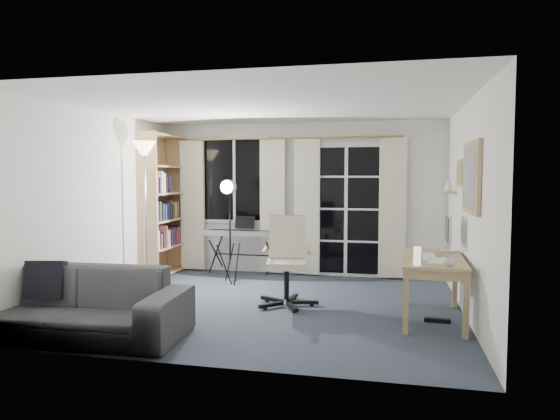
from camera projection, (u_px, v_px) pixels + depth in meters
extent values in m
cube|color=#333D4B|center=(269.00, 306.00, 6.04)|extent=(4.50, 4.00, 0.02)
cube|color=white|center=(235.00, 180.00, 8.09)|extent=(1.20, 0.06, 1.40)
cube|color=black|center=(235.00, 180.00, 8.06)|extent=(1.10, 0.02, 1.30)
cube|color=white|center=(234.00, 180.00, 8.05)|extent=(0.04, 0.03, 1.30)
cube|color=white|center=(346.00, 211.00, 7.74)|extent=(1.32, 0.06, 2.11)
cube|color=black|center=(327.00, 210.00, 7.77)|extent=(0.55, 0.02, 1.95)
cube|color=black|center=(366.00, 211.00, 7.64)|extent=(0.55, 0.02, 1.95)
cube|color=white|center=(346.00, 211.00, 7.70)|extent=(0.05, 0.04, 2.05)
cube|color=white|center=(346.00, 241.00, 7.73)|extent=(1.15, 0.03, 0.03)
cube|color=white|center=(346.00, 209.00, 7.70)|extent=(1.15, 0.03, 0.03)
cube|color=white|center=(346.00, 177.00, 7.66)|extent=(1.15, 0.03, 0.03)
cylinder|color=gold|center=(288.00, 138.00, 7.77)|extent=(3.50, 0.03, 0.03)
cube|color=#FFFDD0|center=(193.00, 205.00, 8.17)|extent=(0.40, 0.07, 2.10)
cube|color=#FFFDD0|center=(273.00, 206.00, 7.88)|extent=(0.40, 0.07, 2.10)
cube|color=#FFFDD0|center=(307.00, 207.00, 7.76)|extent=(0.40, 0.07, 2.10)
cube|color=#FFFDD0|center=(392.00, 208.00, 7.48)|extent=(0.40, 0.07, 2.10)
cube|color=tan|center=(146.00, 207.00, 7.34)|extent=(0.36, 0.04, 2.22)
cube|color=tan|center=(176.00, 203.00, 8.31)|extent=(0.36, 0.04, 2.22)
cube|color=tan|center=(152.00, 205.00, 7.87)|extent=(0.05, 1.00, 2.22)
cube|color=tan|center=(163.00, 272.00, 7.90)|extent=(0.37, 1.00, 0.03)
cube|color=tan|center=(163.00, 247.00, 7.88)|extent=(0.37, 1.00, 0.03)
cube|color=tan|center=(162.00, 220.00, 7.85)|extent=(0.37, 1.00, 0.03)
cube|color=tan|center=(162.00, 193.00, 7.82)|extent=(0.37, 1.00, 0.03)
cube|color=tan|center=(161.00, 167.00, 7.79)|extent=(0.37, 1.00, 0.03)
cube|color=tan|center=(161.00, 136.00, 7.75)|extent=(0.37, 1.00, 0.03)
cube|color=white|center=(151.00, 240.00, 7.46)|extent=(0.25, 0.07, 0.28)
cube|color=#9B4042|center=(155.00, 241.00, 7.57)|extent=(0.25, 0.05, 0.23)
cube|color=#2D2D2D|center=(157.00, 240.00, 7.66)|extent=(0.25, 0.04, 0.26)
cube|color=#9B4042|center=(160.00, 236.00, 7.74)|extent=(0.25, 0.04, 0.33)
cube|color=white|center=(163.00, 238.00, 7.82)|extent=(0.25, 0.06, 0.26)
cube|color=#B9343B|center=(165.00, 237.00, 7.92)|extent=(0.25, 0.04, 0.27)
cube|color=navy|center=(168.00, 236.00, 8.00)|extent=(0.25, 0.06, 0.27)
cube|color=#9B4042|center=(171.00, 236.00, 8.10)|extent=(0.25, 0.04, 0.26)
cube|color=#B9343B|center=(173.00, 235.00, 8.17)|extent=(0.25, 0.06, 0.26)
cube|color=#2D2D2D|center=(175.00, 234.00, 8.27)|extent=(0.25, 0.03, 0.29)
cube|color=navy|center=(151.00, 212.00, 7.43)|extent=(0.25, 0.04, 0.30)
cube|color=#2D2D2D|center=(153.00, 211.00, 7.51)|extent=(0.25, 0.07, 0.30)
cube|color=#2D2D2D|center=(157.00, 212.00, 7.62)|extent=(0.25, 0.04, 0.26)
cube|color=navy|center=(159.00, 212.00, 7.70)|extent=(0.25, 0.04, 0.24)
cube|color=navy|center=(162.00, 211.00, 7.78)|extent=(0.25, 0.04, 0.26)
cube|color=#2D2D2D|center=(164.00, 210.00, 7.86)|extent=(0.25, 0.04, 0.30)
cube|color=#2D2D2D|center=(166.00, 211.00, 7.94)|extent=(0.25, 0.05, 0.24)
cube|color=#A8973F|center=(169.00, 210.00, 8.03)|extent=(0.25, 0.05, 0.26)
cube|color=#9B4042|center=(171.00, 210.00, 8.12)|extent=(0.25, 0.04, 0.27)
cube|color=#2D2D2D|center=(173.00, 210.00, 8.19)|extent=(0.25, 0.04, 0.26)
cube|color=#B9343B|center=(150.00, 183.00, 7.40)|extent=(0.25, 0.04, 0.31)
cube|color=#2D2D2D|center=(153.00, 185.00, 7.49)|extent=(0.25, 0.03, 0.24)
cube|color=white|center=(155.00, 182.00, 7.56)|extent=(0.25, 0.04, 0.33)
cube|color=white|center=(158.00, 183.00, 7.64)|extent=(0.25, 0.04, 0.30)
cube|color=#9B4042|center=(160.00, 185.00, 7.72)|extent=(0.25, 0.04, 0.25)
cube|color=navy|center=(163.00, 184.00, 7.79)|extent=(0.25, 0.05, 0.25)
cylinder|color=#B2B2B7|center=(147.00, 285.00, 7.07)|extent=(0.38, 0.38, 0.03)
cylinder|color=#B2B2B7|center=(146.00, 218.00, 7.00)|extent=(0.04, 0.04, 1.89)
cone|color=#FFE5B2|center=(144.00, 148.00, 6.93)|extent=(0.40, 0.40, 0.19)
cylinder|color=black|center=(216.00, 254.00, 7.97)|extent=(0.04, 0.58, 0.52)
cylinder|color=black|center=(216.00, 254.00, 7.97)|extent=(0.04, 0.58, 0.52)
cylinder|color=black|center=(271.00, 256.00, 7.74)|extent=(0.04, 0.58, 0.52)
cylinder|color=black|center=(271.00, 256.00, 7.74)|extent=(0.04, 0.58, 0.52)
cylinder|color=black|center=(243.00, 255.00, 7.85)|extent=(0.92, 0.05, 0.02)
cube|color=silver|center=(243.00, 233.00, 7.83)|extent=(1.20, 0.34, 0.08)
cube|color=white|center=(242.00, 231.00, 7.75)|extent=(1.11, 0.16, 0.01)
cube|color=black|center=(242.00, 230.00, 7.79)|extent=(1.07, 0.11, 0.01)
cube|color=black|center=(245.00, 222.00, 7.91)|extent=(0.32, 0.08, 0.20)
cylinder|color=black|center=(237.00, 265.00, 7.19)|extent=(0.04, 0.24, 0.62)
cylinder|color=black|center=(229.00, 264.00, 7.32)|extent=(0.20, 0.15, 0.62)
cylinder|color=black|center=(225.00, 266.00, 7.15)|extent=(0.22, 0.12, 0.62)
cylinder|color=black|center=(230.00, 223.00, 7.18)|extent=(0.03, 0.03, 1.06)
cylinder|color=silver|center=(228.00, 187.00, 7.09)|extent=(0.21, 0.13, 0.20)
cylinder|color=white|center=(227.00, 187.00, 7.03)|extent=(0.18, 0.03, 0.18)
cube|color=black|center=(305.00, 302.00, 6.00)|extent=(0.33, 0.11, 0.04)
cylinder|color=black|center=(312.00, 304.00, 6.00)|extent=(0.06, 0.06, 0.05)
cube|color=black|center=(292.00, 298.00, 6.22)|extent=(0.09, 0.33, 0.04)
cylinder|color=black|center=(294.00, 298.00, 6.30)|extent=(0.06, 0.06, 0.05)
cube|color=black|center=(272.00, 299.00, 6.14)|extent=(0.32, 0.19, 0.04)
cylinder|color=black|center=(267.00, 300.00, 6.20)|extent=(0.06, 0.06, 0.05)
cube|color=black|center=(271.00, 305.00, 5.88)|extent=(0.26, 0.27, 0.04)
cylinder|color=black|center=(265.00, 308.00, 5.84)|extent=(0.06, 0.06, 0.05)
cube|color=black|center=(292.00, 307.00, 5.79)|extent=(0.20, 0.31, 0.04)
cylinder|color=black|center=(294.00, 310.00, 5.72)|extent=(0.06, 0.06, 0.05)
cylinder|color=black|center=(287.00, 283.00, 5.99)|extent=(0.07, 0.07, 0.41)
cube|color=beige|center=(287.00, 264.00, 5.98)|extent=(0.54, 0.54, 0.08)
cube|color=beige|center=(287.00, 237.00, 6.18)|extent=(0.46, 0.21, 0.53)
cube|color=black|center=(287.00, 235.00, 6.22)|extent=(0.44, 0.18, 0.49)
cylinder|color=tan|center=(265.00, 250.00, 5.99)|extent=(0.12, 0.41, 0.04)
cylinder|color=tan|center=(309.00, 251.00, 5.98)|extent=(0.12, 0.41, 0.04)
cube|color=#9E8451|center=(433.00, 259.00, 5.40)|extent=(0.68, 1.29, 0.04)
cube|color=#9E8451|center=(433.00, 265.00, 5.41)|extent=(0.64, 1.26, 0.09)
cube|color=#9E8451|center=(406.00, 302.00, 4.92)|extent=(0.06, 0.06, 0.65)
cube|color=#9E8451|center=(466.00, 306.00, 4.78)|extent=(0.06, 0.06, 0.65)
cube|color=#9E8451|center=(406.00, 278.00, 6.08)|extent=(0.06, 0.06, 0.65)
cube|color=#9E8451|center=(455.00, 280.00, 5.94)|extent=(0.06, 0.06, 0.65)
cube|color=silver|center=(448.00, 251.00, 5.80)|extent=(0.17, 0.11, 0.01)
cube|color=silver|center=(448.00, 241.00, 5.79)|extent=(0.04, 0.03, 0.20)
cube|color=silver|center=(449.00, 229.00, 5.78)|extent=(0.05, 0.49, 0.31)
cube|color=black|center=(447.00, 229.00, 5.78)|extent=(0.03, 0.45, 0.27)
cube|color=white|center=(429.00, 256.00, 5.45)|extent=(0.14, 0.39, 0.02)
cube|color=white|center=(426.00, 260.00, 5.19)|extent=(0.06, 0.09, 0.02)
cube|color=white|center=(439.00, 260.00, 5.25)|extent=(0.23, 0.29, 0.01)
cube|color=white|center=(437.00, 263.00, 5.08)|extent=(0.21, 0.16, 0.00)
cube|color=black|center=(419.00, 258.00, 5.03)|extent=(0.05, 0.04, 0.11)
cylinder|color=white|center=(417.00, 256.00, 4.95)|extent=(0.08, 0.08, 0.18)
cube|color=black|center=(437.00, 320.00, 5.34)|extent=(0.28, 0.08, 0.05)
imported|color=silver|center=(448.00, 260.00, 4.89)|extent=(0.11, 0.09, 0.11)
cube|color=tan|center=(471.00, 178.00, 5.11)|extent=(0.04, 0.94, 0.74)
cube|color=white|center=(469.00, 178.00, 5.12)|extent=(0.01, 0.84, 0.64)
cube|color=tan|center=(460.00, 173.00, 5.98)|extent=(0.03, 0.42, 0.32)
cube|color=#63AF57|center=(459.00, 173.00, 5.99)|extent=(0.00, 0.36, 0.26)
cube|color=tan|center=(449.00, 192.00, 6.50)|extent=(0.16, 0.30, 0.02)
cone|color=beige|center=(449.00, 185.00, 6.50)|extent=(0.12, 0.12, 0.15)
imported|color=#313134|center=(69.00, 291.00, 4.85)|extent=(2.30, 0.77, 0.89)
cube|color=black|center=(45.00, 280.00, 5.01)|extent=(0.42, 0.29, 0.40)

